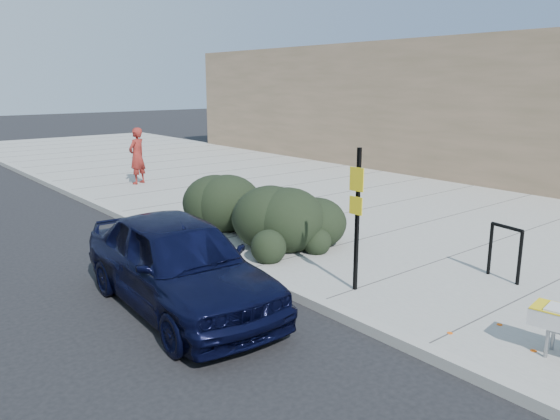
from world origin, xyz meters
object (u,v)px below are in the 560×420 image
Objects in this scene: bike_rack at (505,247)px; pedestrian at (137,156)px; sedan_navy at (179,263)px; sign_post at (357,211)px.

bike_rack is 12.99m from pedestrian.
pedestrian is at bearing 103.61° from bike_rack.
pedestrian is (4.02, 10.09, 0.35)m from sedan_navy.
sign_post reaches higher than pedestrian.
sign_post is 0.54× the size of sedan_navy.
sign_post is 3.02m from sedan_navy.
bike_rack is 0.41× the size of sign_post.
bike_rack is 0.22× the size of sedan_navy.
pedestrian reaches higher than sedan_navy.
bike_rack is 0.51× the size of pedestrian.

